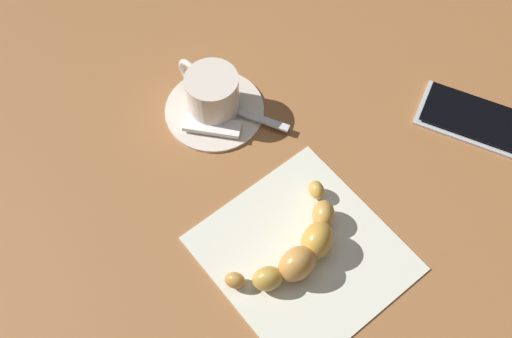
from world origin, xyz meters
TOP-DOWN VIEW (x-y plane):
  - ground_plane at (0.00, 0.00)m, footprint 1.80×1.80m
  - saucer at (-0.11, 0.04)m, footprint 0.12×0.12m
  - espresso_cup at (-0.12, 0.04)m, footprint 0.09×0.06m
  - teaspoon at (-0.11, 0.04)m, footprint 0.13×0.06m
  - sugar_packet at (-0.10, 0.02)m, footprint 0.07×0.05m
  - napkin at (0.08, -0.03)m, footprint 0.22×0.22m
  - croissant at (0.08, -0.04)m, footprint 0.08×0.16m
  - cell_phone at (0.13, 0.23)m, footprint 0.15×0.11m

SIDE VIEW (x-z plane):
  - ground_plane at x=0.00m, z-range 0.00..0.00m
  - napkin at x=0.08m, z-range 0.00..0.00m
  - saucer at x=-0.11m, z-range 0.00..0.01m
  - cell_phone at x=0.13m, z-range 0.00..0.01m
  - teaspoon at x=-0.11m, z-range 0.01..0.01m
  - sugar_packet at x=-0.10m, z-range 0.01..0.01m
  - croissant at x=0.08m, z-range 0.00..0.04m
  - espresso_cup at x=-0.12m, z-range 0.01..0.06m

